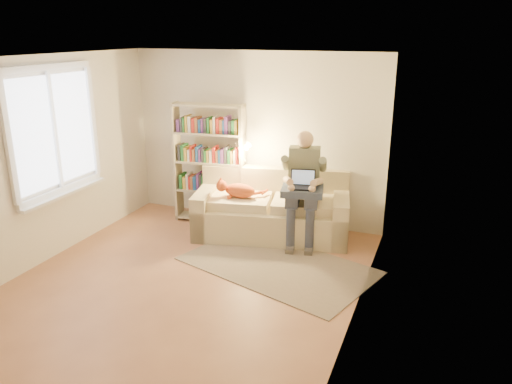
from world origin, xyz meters
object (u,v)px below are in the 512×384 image
at_px(person, 303,181).
at_px(cat, 235,190).
at_px(sofa, 272,212).
at_px(bookshelf, 210,158).
at_px(laptop, 305,183).

height_order(person, cat, person).
height_order(sofa, bookshelf, bookshelf).
relative_size(sofa, cat, 3.54).
xyz_separation_m(person, cat, (-0.96, -0.18, -0.18)).
bearing_deg(cat, sofa, 14.80).
relative_size(sofa, bookshelf, 1.27).
distance_m(sofa, bookshelf, 1.29).
bearing_deg(cat, bookshelf, 132.40).
bearing_deg(laptop, person, 102.55).
bearing_deg(person, laptop, -77.45).
height_order(person, laptop, person).
height_order(cat, bookshelf, bookshelf).
distance_m(sofa, person, 0.72).
distance_m(cat, bookshelf, 0.80).
xyz_separation_m(cat, bookshelf, (-0.60, 0.43, 0.32)).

